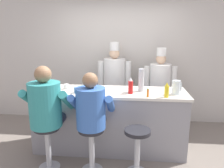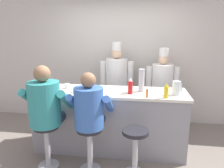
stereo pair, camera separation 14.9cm
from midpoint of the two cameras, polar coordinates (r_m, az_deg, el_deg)
The scene contains 17 objects.
ground_plane at distance 3.53m, azimuth -2.62°, elevation -19.07°, with size 20.00×20.00×0.00m, color slate.
wall_back at distance 4.69m, azimuth 0.19°, elevation 6.63°, with size 10.00×0.06×2.70m.
diner_counter at distance 3.62m, azimuth -1.86°, elevation -9.35°, with size 2.43×0.73×0.99m.
ketchup_bottle_red at distance 3.29m, azimuth 3.59°, elevation -0.53°, with size 0.07×0.07×0.25m.
mustard_bottle_yellow at distance 3.17m, azimuth 12.80°, elevation -1.64°, with size 0.06×0.06×0.22m.
hot_sauce_bottle_orange at distance 3.14m, azimuth 8.00°, elevation -2.35°, with size 0.03×0.03×0.12m.
water_pitcher_clear at distance 3.36m, azimuth 15.18°, elevation -0.87°, with size 0.14×0.12×0.21m.
breakfast_plate at distance 3.46m, azimuth -6.05°, elevation -1.63°, with size 0.24×0.24×0.05m.
cereal_bowl at distance 3.74m, azimuth -18.65°, elevation -0.99°, with size 0.14×0.14×0.05m.
coffee_mug_blue at distance 3.39m, azimuth -10.32°, elevation -1.57°, with size 0.14×0.09×0.09m.
coffee_mug_white at distance 3.66m, azimuth -12.93°, elevation -0.63°, with size 0.12×0.08×0.08m.
cup_stack_steel at distance 3.42m, azimuth 6.42°, elevation 1.02°, with size 0.10×0.10×0.36m.
diner_seated_teal at distance 3.13m, azimuth -18.08°, elevation -5.72°, with size 0.65×0.64×1.47m.
diner_seated_blue at distance 2.95m, azimuth -6.88°, elevation -7.05°, with size 0.59×0.58×1.40m.
empty_stool_round at distance 3.03m, azimuth 5.17°, elevation -15.45°, with size 0.35×0.35×0.65m.
cook_in_whites_near at distance 4.42m, azimuth -0.34°, elevation 0.87°, with size 0.67×0.43×1.71m.
cook_in_whites_far at distance 4.36m, azimuth 11.41°, elevation -0.34°, with size 0.63×0.40×1.61m.
Camera 1 is at (0.38, -2.96, 1.88)m, focal length 35.00 mm.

